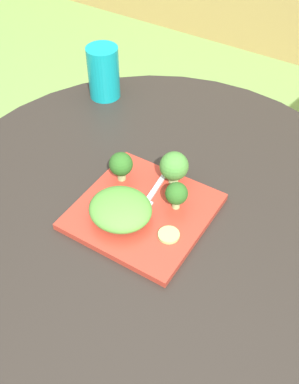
{
  "coord_description": "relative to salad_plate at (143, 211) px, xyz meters",
  "views": [
    {
      "loc": [
        0.33,
        -0.55,
        1.42
      ],
      "look_at": [
        -0.0,
        -0.02,
        0.79
      ],
      "focal_mm": 43.11,
      "sensor_mm": 36.0,
      "label": 1
    }
  ],
  "objects": [
    {
      "name": "cucumber_slice_0",
      "position": [
        0.08,
        -0.03,
        0.01
      ],
      "size": [
        0.04,
        0.04,
        0.01
      ],
      "primitive_type": "cylinder",
      "color": "#8EB766",
      "rests_on": "salad_plate"
    },
    {
      "name": "broccoli_floret_1",
      "position": [
        -0.08,
        0.05,
        0.05
      ],
      "size": [
        0.05,
        0.05,
        0.06
      ],
      "color": "#99B770",
      "rests_on": "salad_plate"
    },
    {
      "name": "drinking_glass",
      "position": [
        -0.3,
        0.29,
        0.05
      ],
      "size": [
        0.08,
        0.08,
        0.13
      ],
      "color": "#0F8C93",
      "rests_on": "patio_table"
    },
    {
      "name": "fork",
      "position": [
        -0.0,
        0.04,
        0.01
      ],
      "size": [
        0.03,
        0.15,
        0.0
      ],
      "color": "silver",
      "rests_on": "salad_plate"
    },
    {
      "name": "patio_table",
      "position": [
        0.0,
        0.05,
        -0.27
      ],
      "size": [
        0.93,
        0.93,
        0.75
      ],
      "color": "#28231E",
      "rests_on": "ground_plane"
    },
    {
      "name": "broccoli_floret_0",
      "position": [
        0.05,
        0.04,
        0.04
      ],
      "size": [
        0.04,
        0.04,
        0.06
      ],
      "color": "#99B770",
      "rests_on": "salad_plate"
    },
    {
      "name": "broccoli_floret_2",
      "position": [
        0.01,
        0.1,
        0.05
      ],
      "size": [
        0.06,
        0.06,
        0.07
      ],
      "color": "#99B770",
      "rests_on": "salad_plate"
    },
    {
      "name": "salad_plate",
      "position": [
        0.0,
        0.0,
        0.0
      ],
      "size": [
        0.25,
        0.25,
        0.01
      ],
      "primitive_type": "cube",
      "color": "#AD3323",
      "rests_on": "patio_table"
    },
    {
      "name": "lettuce_mound",
      "position": [
        -0.02,
        -0.04,
        0.03
      ],
      "size": [
        0.12,
        0.11,
        0.05
      ],
      "primitive_type": "ellipsoid",
      "color": "#519338",
      "rests_on": "salad_plate"
    },
    {
      "name": "ground_plane",
      "position": [
        0.0,
        0.05,
        -0.76
      ],
      "size": [
        12.0,
        12.0,
        0.0
      ],
      "primitive_type": "plane",
      "color": "#70994C"
    }
  ]
}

